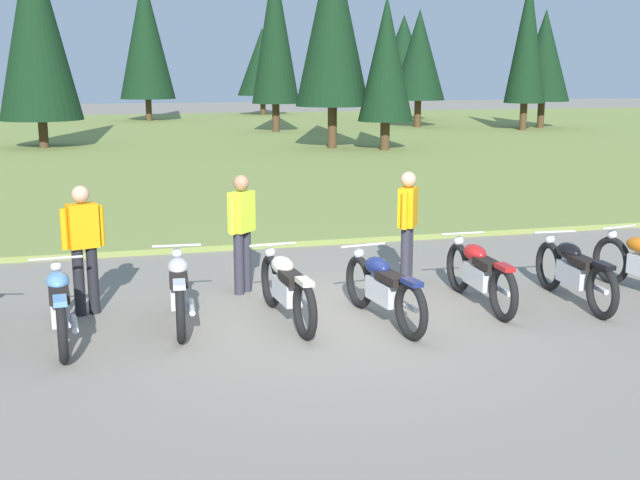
{
  "coord_description": "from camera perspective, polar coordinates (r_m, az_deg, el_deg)",
  "views": [
    {
      "loc": [
        -2.61,
        -9.27,
        3.07
      ],
      "look_at": [
        0.0,
        0.6,
        0.9
      ],
      "focal_mm": 44.87,
      "sensor_mm": 36.0,
      "label": 1
    }
  ],
  "objects": [
    {
      "name": "motorcycle_cream",
      "position": [
        9.93,
        -2.4,
        -3.39
      ],
      "size": [
        0.62,
        2.1,
        0.88
      ],
      "color": "black",
      "rests_on": "ground"
    },
    {
      "name": "motorcycle_red",
      "position": [
        10.81,
        11.3,
        -2.34
      ],
      "size": [
        0.62,
        2.1,
        0.88
      ],
      "color": "black",
      "rests_on": "ground"
    },
    {
      "name": "motorcycle_silver",
      "position": [
        9.98,
        -10.03,
        -3.48
      ],
      "size": [
        0.62,
        2.1,
        0.88
      ],
      "color": "black",
      "rests_on": "ground"
    },
    {
      "name": "rider_in_hivis_vest",
      "position": [
        11.14,
        -5.6,
        0.95
      ],
      "size": [
        0.41,
        0.42,
        1.67
      ],
      "color": "#2D2D38",
      "rests_on": "ground"
    },
    {
      "name": "motorcycle_black",
      "position": [
        11.22,
        17.67,
        -2.15
      ],
      "size": [
        0.62,
        2.1,
        0.88
      ],
      "color": "black",
      "rests_on": "ground"
    },
    {
      "name": "motorcycle_navy",
      "position": [
        9.91,
        4.54,
        -3.44
      ],
      "size": [
        0.64,
        2.09,
        0.88
      ],
      "color": "black",
      "rests_on": "ground"
    },
    {
      "name": "rider_checking_bike",
      "position": [
        11.52,
        6.26,
        1.31
      ],
      "size": [
        0.38,
        0.47,
        1.67
      ],
      "color": "#2D2D38",
      "rests_on": "ground"
    },
    {
      "name": "forest_treeline",
      "position": [
        42.29,
        -1.73,
        13.8
      ],
      "size": [
        27.6,
        28.37,
        8.76
      ],
      "color": "#47331E",
      "rests_on": "ground"
    },
    {
      "name": "motorcycle_sky_blue",
      "position": [
        9.64,
        -18.07,
        -4.45
      ],
      "size": [
        0.62,
        2.1,
        0.88
      ],
      "color": "black",
      "rests_on": "ground"
    },
    {
      "name": "rider_with_back_turned",
      "position": [
        10.52,
        -16.51,
        -0.15
      ],
      "size": [
        0.53,
        0.32,
        1.67
      ],
      "color": "black",
      "rests_on": "ground"
    },
    {
      "name": "grass_moorland",
      "position": [
        35.73,
        -10.63,
        6.95
      ],
      "size": [
        80.0,
        44.0,
        0.1
      ],
      "primitive_type": "cube",
      "color": "olive",
      "rests_on": "ground"
    },
    {
      "name": "ground_plane",
      "position": [
        10.11,
        0.87,
        -5.68
      ],
      "size": [
        140.0,
        140.0,
        0.0
      ],
      "primitive_type": "plane",
      "color": "gray"
    }
  ]
}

